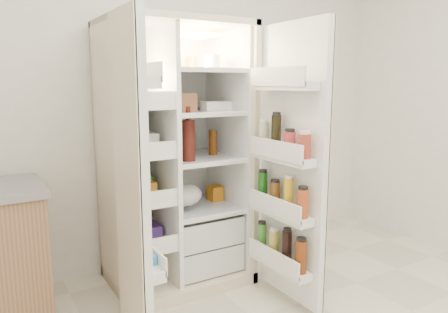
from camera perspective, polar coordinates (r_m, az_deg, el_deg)
wall_back at (r=3.33m, az=-6.86°, el=8.95°), size 4.00×0.02×2.70m
refrigerator at (r=3.02m, az=-6.62°, el=-2.68°), size 0.92×0.70×1.80m
freezer_door at (r=2.25m, az=-12.24°, el=-3.34°), size 0.15×0.40×1.72m
fridge_door at (r=2.66m, az=8.90°, el=-1.82°), size 0.17×0.58×1.72m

